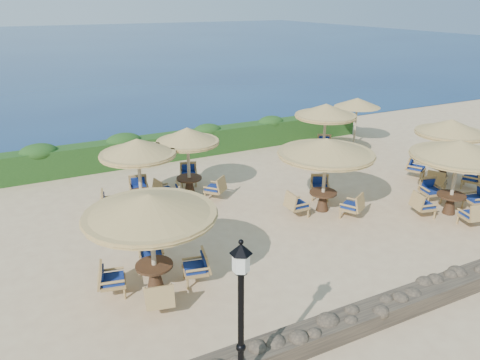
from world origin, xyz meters
TOP-DOWN VIEW (x-y plane):
  - ground at (0.00, 0.00)m, footprint 120.00×120.00m
  - sea at (0.00, 70.00)m, footprint 160.00×160.00m
  - hedge at (0.00, 7.20)m, footprint 18.00×0.90m
  - stone_wall at (0.00, -6.20)m, footprint 15.00×0.65m
  - lamp_post at (-4.80, -6.80)m, footprint 0.44×0.44m
  - extra_parasol at (7.80, 5.20)m, footprint 2.30×2.30m
  - cafe_set_0 at (-5.15, -2.59)m, footprint 3.33×3.33m
  - cafe_set_1 at (1.56, -0.63)m, footprint 3.34×3.34m
  - cafe_set_2 at (5.37, -2.83)m, footprint 3.21×3.21m
  - cafe_set_3 at (-4.14, 2.21)m, footprint 2.88×2.88m
  - cafe_set_4 at (-2.13, 2.80)m, footprint 2.62×2.73m
  - cafe_set_5 at (4.86, 3.85)m, footprint 2.83×2.82m
  - cafe_set_6 at (7.50, -0.66)m, footprint 2.79×2.79m

SIDE VIEW (x-z plane):
  - ground at x=0.00m, z-range 0.00..0.00m
  - sea at x=0.00m, z-range 0.00..0.00m
  - stone_wall at x=0.00m, z-range 0.00..0.44m
  - hedge at x=0.00m, z-range 0.00..1.20m
  - lamp_post at x=-4.80m, z-range -0.10..3.21m
  - cafe_set_3 at x=-4.14m, z-range 0.44..3.10m
  - cafe_set_4 at x=-2.13m, z-range 0.46..3.11m
  - cafe_set_6 at x=7.50m, z-range 0.46..3.12m
  - cafe_set_5 at x=4.86m, z-range 0.58..3.24m
  - cafe_set_2 at x=5.37m, z-range 0.59..3.24m
  - cafe_set_0 at x=-5.15m, z-range 0.61..3.27m
  - cafe_set_1 at x=1.56m, z-range 0.69..3.34m
  - extra_parasol at x=7.80m, z-range 0.97..3.37m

